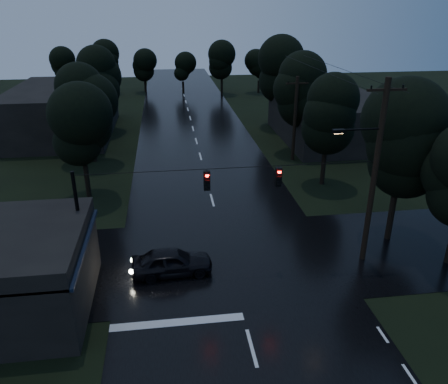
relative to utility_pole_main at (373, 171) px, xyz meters
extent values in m
cube|color=black|center=(-7.41, 19.00, -5.26)|extent=(12.00, 120.00, 0.02)
cube|color=black|center=(-7.41, 1.00, -5.26)|extent=(60.00, 9.00, 0.02)
cube|color=black|center=(-17.41, -2.00, -2.06)|extent=(6.00, 7.00, 0.12)
cube|color=black|center=(-14.41, -2.00, -2.06)|extent=(0.30, 7.00, 0.15)
cylinder|color=black|center=(-14.61, -5.00, -3.76)|extent=(0.10, 0.10, 3.00)
cylinder|color=black|center=(-14.61, 1.00, -3.76)|extent=(0.10, 0.10, 3.00)
cube|color=#FFDD66|center=(-14.46, -3.50, -2.76)|extent=(0.06, 1.60, 0.50)
cube|color=#FFDD66|center=(-14.46, -0.80, -2.76)|extent=(0.06, 1.20, 0.50)
cube|color=black|center=(6.59, 23.00, -3.06)|extent=(10.00, 14.00, 4.40)
cube|color=black|center=(-21.41, 29.00, -2.76)|extent=(10.00, 16.00, 5.00)
cylinder|color=black|center=(0.09, 0.00, -0.26)|extent=(0.30, 0.30, 10.00)
cube|color=black|center=(0.09, 0.00, 4.14)|extent=(2.00, 0.12, 0.12)
cylinder|color=black|center=(-1.01, 0.00, 2.24)|extent=(2.20, 0.10, 0.10)
cube|color=black|center=(-2.11, 0.00, 2.19)|extent=(0.60, 0.25, 0.18)
cube|color=#FFB266|center=(-2.11, 0.00, 2.09)|extent=(0.45, 0.18, 0.03)
cylinder|color=black|center=(0.89, 17.00, -1.51)|extent=(0.30, 0.30, 7.50)
cube|color=black|center=(0.89, 17.00, 1.64)|extent=(2.00, 0.12, 0.12)
cylinder|color=black|center=(-14.91, 0.00, -2.26)|extent=(0.18, 0.18, 6.00)
cylinder|color=black|center=(-7.41, 0.00, 0.54)|extent=(15.00, 0.03, 0.03)
cube|color=black|center=(-8.61, 0.00, -0.06)|extent=(0.32, 0.25, 1.00)
sphere|color=#FF0C07|center=(-8.61, -0.15, -0.06)|extent=(0.18, 0.18, 0.18)
cube|color=black|center=(-5.01, 0.00, -0.06)|extent=(0.32, 0.25, 1.00)
sphere|color=#FF0C07|center=(-5.01, -0.15, -0.06)|extent=(0.18, 0.18, 0.18)
cylinder|color=black|center=(2.59, 2.00, -3.86)|extent=(0.36, 0.36, 2.80)
sphere|color=black|center=(2.59, 2.00, -0.46)|extent=(4.48, 4.48, 4.48)
sphere|color=black|center=(2.59, 2.00, 0.74)|extent=(4.48, 4.48, 4.48)
sphere|color=black|center=(2.59, 2.00, 1.94)|extent=(4.48, 4.48, 4.48)
cylinder|color=black|center=(-16.41, 11.00, -4.03)|extent=(0.36, 0.36, 2.45)
sphere|color=black|center=(-16.41, 11.00, -1.06)|extent=(3.92, 3.92, 3.92)
sphere|color=black|center=(-16.41, 11.00, -0.01)|extent=(3.92, 3.92, 3.92)
sphere|color=black|center=(-16.41, 11.00, 1.04)|extent=(3.92, 3.92, 3.92)
cylinder|color=black|center=(-17.01, 19.00, -3.95)|extent=(0.36, 0.36, 2.62)
sphere|color=black|center=(-17.01, 19.00, -0.76)|extent=(4.20, 4.20, 4.20)
sphere|color=black|center=(-17.01, 19.00, 0.37)|extent=(4.20, 4.20, 4.20)
sphere|color=black|center=(-17.01, 19.00, 1.49)|extent=(4.20, 4.20, 4.20)
cylinder|color=black|center=(-17.61, 29.00, -3.86)|extent=(0.36, 0.36, 2.80)
sphere|color=black|center=(-17.61, 29.00, -0.46)|extent=(4.48, 4.48, 4.48)
sphere|color=black|center=(-17.61, 29.00, 0.74)|extent=(4.48, 4.48, 4.48)
sphere|color=black|center=(-17.61, 29.00, 1.94)|extent=(4.48, 4.48, 4.48)
cylinder|color=black|center=(1.59, 11.00, -3.95)|extent=(0.36, 0.36, 2.62)
sphere|color=black|center=(1.59, 11.00, -0.76)|extent=(4.20, 4.20, 4.20)
sphere|color=black|center=(1.59, 11.00, 0.37)|extent=(4.20, 4.20, 4.20)
sphere|color=black|center=(1.59, 11.00, 1.49)|extent=(4.20, 4.20, 4.20)
cylinder|color=black|center=(2.19, 19.00, -3.86)|extent=(0.36, 0.36, 2.80)
sphere|color=black|center=(2.19, 19.00, -0.46)|extent=(4.48, 4.48, 4.48)
sphere|color=black|center=(2.19, 19.00, 0.74)|extent=(4.48, 4.48, 4.48)
sphere|color=black|center=(2.19, 19.00, 1.94)|extent=(4.48, 4.48, 4.48)
cylinder|color=black|center=(2.79, 29.00, -3.77)|extent=(0.36, 0.36, 2.97)
sphere|color=black|center=(2.79, 29.00, -0.16)|extent=(4.76, 4.76, 4.76)
sphere|color=black|center=(2.79, 29.00, 1.12)|extent=(4.76, 4.76, 4.76)
sphere|color=black|center=(2.79, 29.00, 2.39)|extent=(4.76, 4.76, 4.76)
imported|color=black|center=(-10.52, -0.04, -4.54)|extent=(4.29, 1.89, 1.44)
camera|label=1|loc=(-10.45, -19.79, 7.91)|focal=35.00mm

